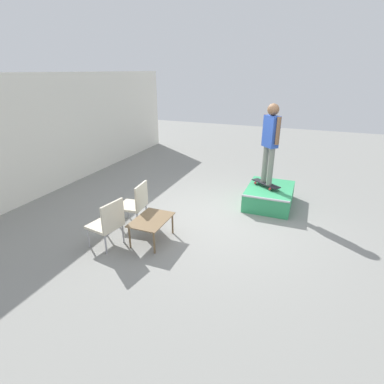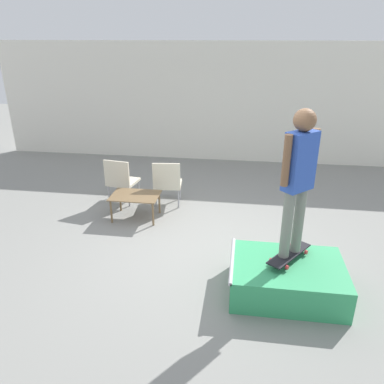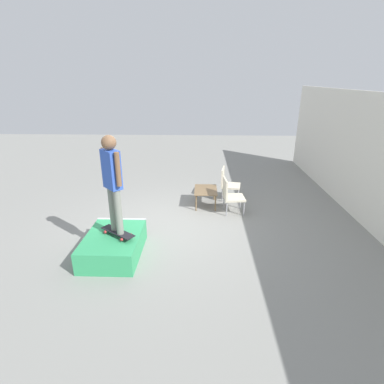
{
  "view_description": "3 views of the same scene",
  "coord_description": "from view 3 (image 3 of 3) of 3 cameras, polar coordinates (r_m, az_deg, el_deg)",
  "views": [
    {
      "loc": [
        -5.68,
        -1.68,
        3.05
      ],
      "look_at": [
        -0.38,
        0.44,
        0.71
      ],
      "focal_mm": 28.0,
      "sensor_mm": 36.0,
      "label": 1
    },
    {
      "loc": [
        0.57,
        -5.1,
        3.11
      ],
      "look_at": [
        -0.23,
        0.47,
        0.75
      ],
      "focal_mm": 35.0,
      "sensor_mm": 36.0,
      "label": 2
    },
    {
      "loc": [
        6.26,
        0.76,
        3.29
      ],
      "look_at": [
        -0.19,
        0.55,
        0.81
      ],
      "focal_mm": 28.0,
      "sensor_mm": 36.0,
      "label": 3
    }
  ],
  "objects": [
    {
      "name": "coffee_table",
      "position": [
        8.12,
        2.63,
        0.12
      ],
      "size": [
        0.86,
        0.61,
        0.45
      ],
      "color": "brown",
      "rests_on": "ground_plane"
    },
    {
      "name": "patio_chair_right",
      "position": [
        7.68,
        7.34,
        -0.46
      ],
      "size": [
        0.57,
        0.57,
        0.92
      ],
      "rotation": [
        0.0,
        0.0,
        3.24
      ],
      "color": "#99999E",
      "rests_on": "ground_plane"
    },
    {
      "name": "patio_chair_left",
      "position": [
        8.56,
        6.8,
        1.83
      ],
      "size": [
        0.6,
        0.6,
        0.92
      ],
      "rotation": [
        0.0,
        0.0,
        2.98
      ],
      "color": "#99999E",
      "rests_on": "ground_plane"
    },
    {
      "name": "skateboard_on_ramp",
      "position": [
        5.97,
        -13.97,
        -7.4
      ],
      "size": [
        0.61,
        0.75,
        0.07
      ],
      "rotation": [
        0.0,
        0.0,
        0.95
      ],
      "color": "black",
      "rests_on": "skate_ramp_box"
    },
    {
      "name": "ground_plane",
      "position": [
        7.11,
        -4.51,
        -6.62
      ],
      "size": [
        24.0,
        24.0,
        0.0
      ],
      "primitive_type": "plane",
      "color": "gray"
    },
    {
      "name": "skate_ramp_box",
      "position": [
        6.15,
        -14.7,
        -9.74
      ],
      "size": [
        1.45,
        1.05,
        0.45
      ],
      "color": "#339E60",
      "rests_on": "ground_plane"
    },
    {
      "name": "house_wall_back",
      "position": [
        7.57,
        32.54,
        3.99
      ],
      "size": [
        12.0,
        0.06,
        3.0
      ],
      "color": "white",
      "rests_on": "ground_plane"
    },
    {
      "name": "person_skater",
      "position": [
        5.54,
        -14.97,
        2.83
      ],
      "size": [
        0.44,
        0.42,
        1.85
      ],
      "rotation": [
        0.0,
        0.0,
        0.77
      ],
      "color": "gray",
      "rests_on": "skateboard_on_ramp"
    }
  ]
}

